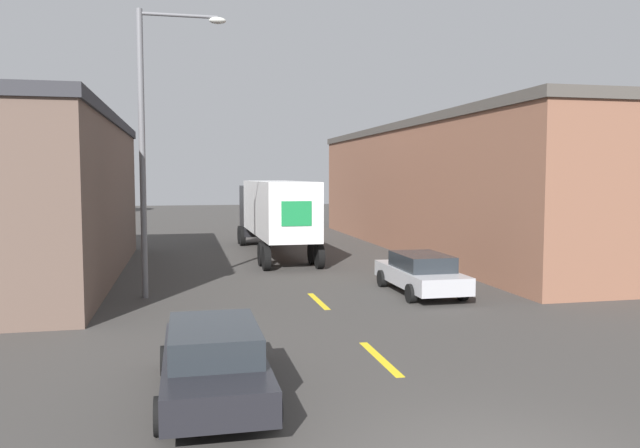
{
  "coord_description": "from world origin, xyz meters",
  "views": [
    {
      "loc": [
        -4.19,
        -7.46,
        4.03
      ],
      "look_at": [
        0.19,
        12.57,
        2.45
      ],
      "focal_mm": 35.0,
      "sensor_mm": 36.0,
      "label": 1
    }
  ],
  "objects_px": {
    "semi_truck": "(273,210)",
    "parked_car_right_mid": "(421,273)",
    "street_lamp": "(152,134)",
    "parked_car_left_near": "(214,359)"
  },
  "relations": [
    {
      "from": "semi_truck",
      "to": "parked_car_right_mid",
      "type": "xyz_separation_m",
      "value": [
        3.4,
        -11.81,
        -1.58
      ]
    },
    {
      "from": "semi_truck",
      "to": "parked_car_right_mid",
      "type": "bearing_deg",
      "value": -74.6
    },
    {
      "from": "semi_truck",
      "to": "parked_car_right_mid",
      "type": "relative_size",
      "value": 2.65
    },
    {
      "from": "parked_car_right_mid",
      "to": "street_lamp",
      "type": "xyz_separation_m",
      "value": [
        -8.89,
        1.24,
        4.67
      ]
    },
    {
      "from": "parked_car_right_mid",
      "to": "street_lamp",
      "type": "relative_size",
      "value": 0.51
    },
    {
      "from": "semi_truck",
      "to": "street_lamp",
      "type": "height_order",
      "value": "street_lamp"
    },
    {
      "from": "parked_car_left_near",
      "to": "parked_car_right_mid",
      "type": "bearing_deg",
      "value": 49.7
    },
    {
      "from": "parked_car_right_mid",
      "to": "street_lamp",
      "type": "bearing_deg",
      "value": 172.05
    },
    {
      "from": "parked_car_right_mid",
      "to": "street_lamp",
      "type": "distance_m",
      "value": 10.12
    },
    {
      "from": "parked_car_left_near",
      "to": "semi_truck",
      "type": "bearing_deg",
      "value": 78.94
    }
  ]
}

